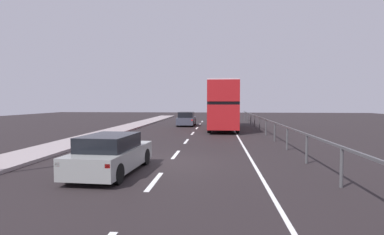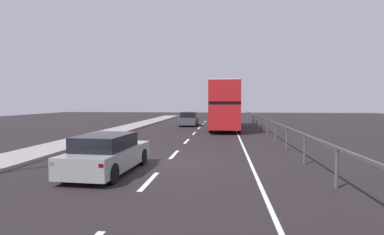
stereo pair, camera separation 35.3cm
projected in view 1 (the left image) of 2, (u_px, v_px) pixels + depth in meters
The scene contains 7 objects.
ground_plane at pixel (170, 164), 12.62m from camera, with size 73.06×120.00×0.10m, color black.
near_sidewalk_kerb at pixel (17, 158), 13.17m from camera, with size 2.34×80.00×0.14m, color gray.
lane_paint_markings at pixel (220, 139), 20.58m from camera, with size 3.58×46.00×0.01m.
bridge_side_railing at pixel (270, 124), 21.06m from camera, with size 0.10×42.00×1.22m.
double_decker_bus_red at pixel (223, 104), 28.19m from camera, with size 2.72×10.78×4.29m.
hatchback_car_near at pixel (111, 154), 10.75m from camera, with size 1.97×4.38×1.37m.
sedan_car_ahead at pixel (186, 119), 32.01m from camera, with size 1.76×4.05×1.46m.
Camera 1 is at (1.98, -12.38, 2.51)m, focal length 28.55 mm.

